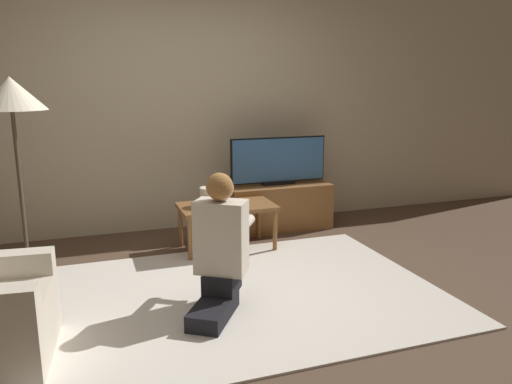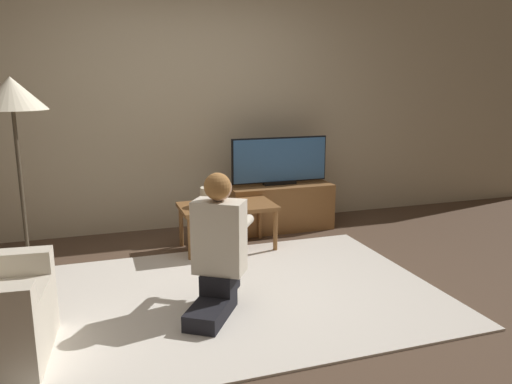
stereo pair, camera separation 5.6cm
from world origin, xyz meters
TOP-DOWN VIEW (x-y plane):
  - ground_plane at (0.00, 0.00)m, footprint 10.00×10.00m
  - wall_back at (0.00, 1.93)m, footprint 10.00×0.06m
  - rug at (0.00, 0.00)m, footprint 2.97×2.08m
  - tv_stand at (0.93, 1.51)m, footprint 1.09×0.44m
  - tv at (0.93, 1.51)m, footprint 1.04×0.08m
  - coffee_table at (0.24, 1.05)m, footprint 0.87×0.51m
  - floor_lamp at (-1.45, 0.85)m, footprint 0.51×0.51m
  - person_kneeling at (-0.16, -0.16)m, footprint 0.66×0.83m
  - table_lamp at (0.08, 1.06)m, footprint 0.18×0.18m
  - remote at (0.04, 0.94)m, footprint 0.04×0.15m

SIDE VIEW (x-z plane):
  - ground_plane at x=0.00m, z-range 0.00..0.00m
  - rug at x=0.00m, z-range 0.00..0.02m
  - tv_stand at x=0.93m, z-range 0.00..0.48m
  - coffee_table at x=0.24m, z-range 0.17..0.60m
  - remote at x=0.04m, z-range 0.43..0.45m
  - person_kneeling at x=-0.16m, z-range -0.01..0.94m
  - table_lamp at x=0.08m, z-range 0.45..0.62m
  - tv at x=0.93m, z-range 0.49..0.98m
  - wall_back at x=0.00m, z-range 0.00..2.60m
  - floor_lamp at x=-1.45m, z-range 0.60..2.18m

